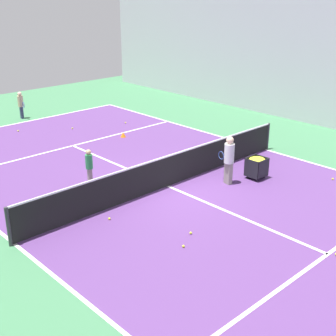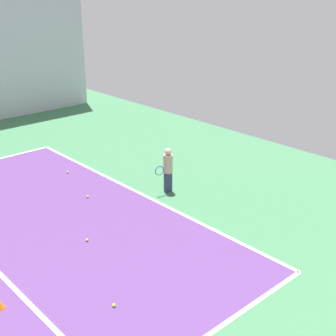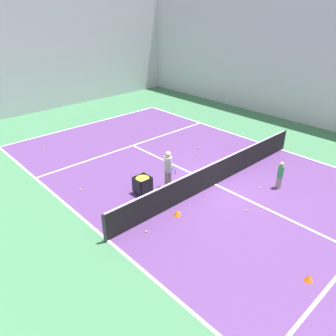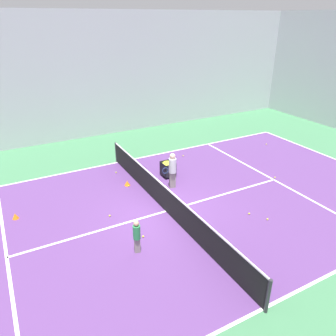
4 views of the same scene
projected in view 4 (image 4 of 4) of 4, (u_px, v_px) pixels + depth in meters
ground_plane at (166, 211)px, 12.91m from camera, size 34.32×34.32×0.00m
court_playing_area at (166, 211)px, 12.91m from camera, size 10.81×20.93×0.00m
line_sideline_left at (118, 162)px, 17.22m from camera, size 0.10×20.93×0.00m
line_sideline_right at (263, 309)px, 8.59m from camera, size 0.10×20.93×0.00m
line_service_near at (7, 258)px, 10.42m from camera, size 10.81×0.10×0.00m
line_service_far at (274, 180)px, 15.39m from camera, size 10.81×0.10×0.00m
line_centre_service at (166, 211)px, 12.90m from camera, size 0.10×11.51×0.00m
hall_enclosure_left at (85, 77)px, 19.47m from camera, size 0.15×30.62×7.38m
tennis_net at (166, 199)px, 12.67m from camera, size 11.11×0.10×1.09m
coach_at_net at (172, 168)px, 14.32m from camera, size 0.38×0.68×1.65m
child_midcourt at (137, 235)px, 10.39m from camera, size 0.29×0.29×1.20m
ball_cart at (168, 166)px, 15.50m from camera, size 0.62×0.58×0.75m
training_cone_0 at (15, 216)px, 12.39m from camera, size 0.24×0.24×0.22m
training_cone_1 at (127, 183)px, 14.84m from camera, size 0.27×0.27×0.23m
tennis_ball_1 at (221, 246)px, 10.88m from camera, size 0.07×0.07×0.07m
tennis_ball_5 at (129, 186)px, 14.77m from camera, size 0.07×0.07×0.07m
tennis_ball_6 at (110, 216)px, 12.55m from camera, size 0.07×0.07×0.07m
tennis_ball_8 at (183, 156)px, 17.95m from camera, size 0.07×0.07×0.07m
tennis_ball_10 at (267, 219)px, 12.33m from camera, size 0.07×0.07×0.07m
tennis_ball_12 at (116, 172)px, 16.04m from camera, size 0.07×0.07×0.07m
tennis_ball_13 at (275, 177)px, 15.53m from camera, size 0.07×0.07×0.07m
tennis_ball_14 at (143, 236)px, 11.37m from camera, size 0.07×0.07×0.07m
tennis_ball_15 at (249, 214)px, 12.68m from camera, size 0.07×0.07×0.07m
tennis_ball_16 at (266, 144)px, 19.58m from camera, size 0.07×0.07×0.07m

